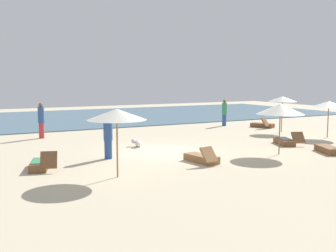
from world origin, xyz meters
TOP-DOWN VIEW (x-y plane):
  - ground_plane at (0.00, 0.00)m, footprint 60.00×60.00m
  - ocean_water at (0.00, 17.00)m, footprint 48.00×16.00m
  - umbrella_0 at (9.39, 2.60)m, footprint 1.70×1.70m
  - umbrella_1 at (4.11, -2.84)m, footprint 2.02×2.02m
  - umbrella_2 at (10.05, -0.28)m, footprint 1.89×1.89m
  - umbrella_3 at (-3.49, -3.40)m, footprint 1.96×1.96m
  - lounger_0 at (0.27, -2.71)m, footprint 0.86×1.75m
  - lounger_2 at (6.33, -3.61)m, footprint 1.21×1.79m
  - lounger_3 at (9.88, 4.89)m, footprint 1.27×1.74m
  - lounger_5 at (-5.54, -0.99)m, footprint 1.03×1.76m
  - lounger_6 at (6.22, -1.05)m, footprint 1.20×1.79m
  - person_0 at (-4.07, 6.80)m, footprint 0.42×0.42m
  - person_1 at (8.20, 6.90)m, footprint 0.41×0.41m
  - person_2 at (-2.72, -0.30)m, footprint 0.48×0.48m
  - dog at (-0.51, 1.79)m, footprint 0.60×0.76m

SIDE VIEW (x-z plane):
  - ground_plane at x=0.00m, z-range 0.00..0.00m
  - ocean_water at x=0.00m, z-range 0.00..0.06m
  - lounger_2 at x=6.33m, z-range -0.17..0.51m
  - lounger_0 at x=0.27m, z-range -0.18..0.52m
  - lounger_3 at x=9.88m, z-range -0.19..0.53m
  - lounger_6 at x=6.22m, z-range -0.16..0.51m
  - lounger_5 at x=-5.54m, z-range -0.18..0.54m
  - dog at x=-0.51m, z-range 0.01..0.36m
  - person_2 at x=-2.72m, z-range 0.00..1.77m
  - person_1 at x=8.20m, z-range 0.02..1.83m
  - person_0 at x=-4.07m, z-range 0.02..1.97m
  - umbrella_2 at x=10.05m, z-range 0.84..2.85m
  - umbrella_1 at x=4.11m, z-range 0.87..3.06m
  - umbrella_0 at x=9.39m, z-range 0.93..3.10m
  - umbrella_3 at x=-3.49m, z-range 0.95..3.23m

